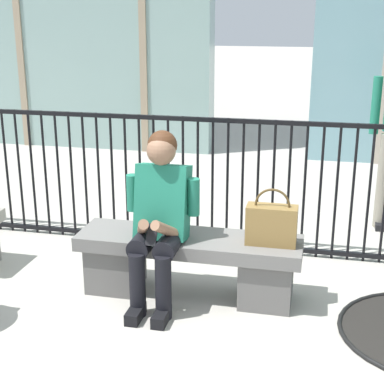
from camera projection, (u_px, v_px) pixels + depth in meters
name	position (u px, v px, depth m)	size (l,w,h in m)	color
ground_plane	(189.00, 293.00, 4.27)	(60.00, 60.00, 0.00)	#B2ADA3
stone_bench	(189.00, 259.00, 4.19)	(1.60, 0.44, 0.45)	slate
seated_person_with_phone	(160.00, 214.00, 4.00)	(0.52, 0.66, 1.21)	black
handbag_on_bench	(272.00, 224.00, 3.96)	(0.34, 0.15, 0.40)	olive
plaza_railing	(212.00, 184.00, 4.92)	(8.18, 0.04, 1.15)	black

